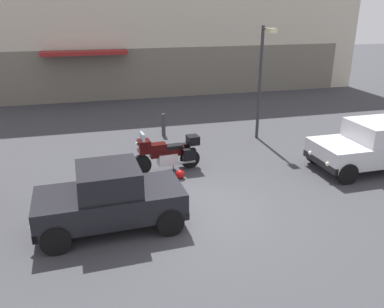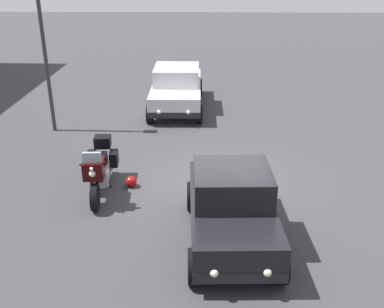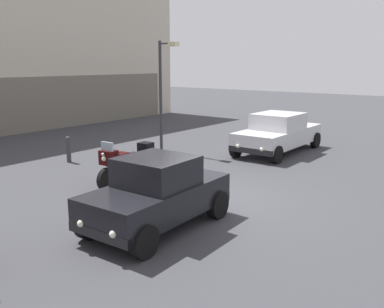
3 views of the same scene
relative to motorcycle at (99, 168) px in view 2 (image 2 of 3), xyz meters
name	(u,v)px [view 2 (image 2 of 3)]	position (x,y,z in m)	size (l,w,h in m)	color
ground_plane	(216,187)	(0.31, -2.80, -0.62)	(80.00, 80.00, 0.00)	#38383D
motorcycle	(99,168)	(0.00, 0.00, 0.00)	(2.26, 0.81, 1.36)	black
helmet	(131,182)	(0.25, -0.70, -0.48)	(0.28, 0.28, 0.28)	#990C0C
car_sedan_far	(177,87)	(6.74, -1.48, 0.16)	(4.59, 1.93, 1.56)	silver
car_compact_side	(231,207)	(-1.98, -3.01, 0.15)	(3.52, 1.82, 1.56)	black
streetlamp_curbside	(49,48)	(4.17, 2.25, 2.05)	(0.28, 0.94, 4.33)	#2D2D33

